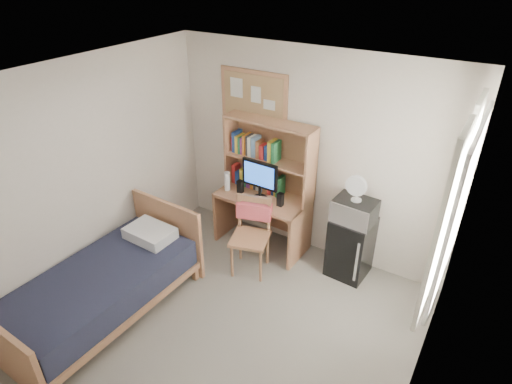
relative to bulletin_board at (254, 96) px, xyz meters
The scene contains 25 objects.
floor 2.95m from the bulletin_board, 69.48° to the right, with size 3.60×4.20×0.02m, color gray.
ceiling 2.33m from the bulletin_board, 69.48° to the right, with size 3.60×4.20×0.02m, color silver.
wall_back 1.00m from the bulletin_board, ahead, with size 3.60×0.04×2.60m, color white.
wall_left 2.40m from the bulletin_board, 116.08° to the right, with size 0.04×4.20×2.60m, color white.
wall_right 3.37m from the bulletin_board, 38.93° to the right, with size 0.04×4.20×2.60m, color white.
window_unit 2.70m from the bulletin_board, 19.26° to the right, with size 0.10×1.40×1.70m, color white.
curtain_left 2.83m from the bulletin_board, 27.19° to the right, with size 0.04×0.55×1.70m, color beige.
curtain_right 2.57m from the bulletin_board, 10.96° to the right, with size 0.04×0.55×1.70m, color beige.
bulletin_board is the anchor object (origin of this frame).
poster_wave 0.74m from the bulletin_board, behind, with size 0.30×0.01×0.42m, color #215486.
poster_japan 1.18m from the bulletin_board, behind, with size 0.28×0.01×0.36m, color red.
desk 1.61m from the bulletin_board, 43.71° to the right, with size 1.18×0.59×0.74m, color tan.
desk_chair 1.73m from the bulletin_board, 61.00° to the right, with size 0.48×0.48×0.96m, color tan.
mini_fridge 2.17m from the bulletin_board, ahead, with size 0.45×0.45×0.77m, color black.
bed 2.85m from the bulletin_board, 102.27° to the right, with size 1.01×2.02×0.56m, color #1A1D30.
hutch 0.78m from the bulletin_board, 25.10° to the right, with size 1.19×0.30×0.97m, color tan.
monitor 1.04m from the bulletin_board, 49.12° to the right, with size 0.49×0.04×0.52m, color black.
keyboard 1.31m from the bulletin_board, 58.47° to the right, with size 0.40×0.13×0.02m, color black.
speaker_left 1.15m from the bulletin_board, 88.25° to the right, with size 0.07×0.07×0.17m, color black.
speaker_right 1.31m from the bulletin_board, 31.13° to the right, with size 0.07×0.07×0.17m, color black.
water_bottle 1.13m from the bulletin_board, 114.03° to the right, with size 0.08×0.08×0.26m, color white.
hoodie 1.40m from the bulletin_board, 57.82° to the right, with size 0.43×0.13×0.20m, color #FC6068.
microwave 1.84m from the bulletin_board, ahead, with size 0.46×0.35×0.27m, color silver.
desk_fan 1.70m from the bulletin_board, ahead, with size 0.24×0.24×0.30m, color white.
pillow 2.06m from the bulletin_board, 107.08° to the right, with size 0.54×0.38×0.13m, color white.
Camera 1 is at (1.93, -2.27, 3.49)m, focal length 30.00 mm.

